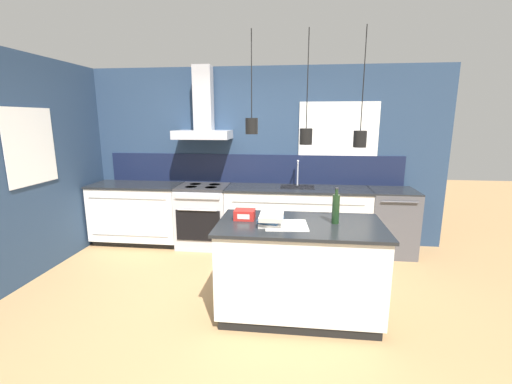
% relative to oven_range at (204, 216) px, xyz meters
% --- Properties ---
extents(ground_plane, '(16.00, 16.00, 0.00)m').
position_rel_oven_range_xyz_m(ground_plane, '(0.68, -1.69, -0.46)').
color(ground_plane, '#A87F51').
rests_on(ground_plane, ground).
extents(wall_back, '(5.60, 2.18, 2.60)m').
position_rel_oven_range_xyz_m(wall_back, '(0.65, 0.31, 0.90)').
color(wall_back, navy).
rests_on(wall_back, ground_plane).
extents(wall_left, '(0.08, 3.80, 2.60)m').
position_rel_oven_range_xyz_m(wall_left, '(-1.74, -0.99, 0.85)').
color(wall_left, navy).
rests_on(wall_left, ground_plane).
extents(counter_run_left, '(1.33, 0.64, 0.91)m').
position_rel_oven_range_xyz_m(counter_run_left, '(-1.02, 0.01, 0.01)').
color(counter_run_left, black).
rests_on(counter_run_left, ground_plane).
extents(counter_run_sink, '(2.02, 0.64, 1.28)m').
position_rel_oven_range_xyz_m(counter_run_sink, '(1.37, 0.01, 0.01)').
color(counter_run_sink, black).
rests_on(counter_run_sink, ground_plane).
extents(oven_range, '(0.73, 0.66, 0.91)m').
position_rel_oven_range_xyz_m(oven_range, '(0.00, 0.00, 0.00)').
color(oven_range, '#B5B5BA').
rests_on(oven_range, ground_plane).
extents(dishwasher, '(0.61, 0.65, 0.91)m').
position_rel_oven_range_xyz_m(dishwasher, '(2.68, 0.00, -0.00)').
color(dishwasher, '#4C4C51').
rests_on(dishwasher, ground_plane).
extents(kitchen_island, '(1.54, 0.84, 0.91)m').
position_rel_oven_range_xyz_m(kitchen_island, '(1.39, -1.69, 0.00)').
color(kitchen_island, black).
rests_on(kitchen_island, ground_plane).
extents(bottle_on_island, '(0.07, 0.07, 0.34)m').
position_rel_oven_range_xyz_m(bottle_on_island, '(1.71, -1.64, 0.60)').
color(bottle_on_island, '#193319').
rests_on(bottle_on_island, kitchen_island).
extents(book_stack, '(0.25, 0.34, 0.10)m').
position_rel_oven_range_xyz_m(book_stack, '(1.12, -1.75, 0.51)').
color(book_stack, silver).
rests_on(book_stack, kitchen_island).
extents(red_supply_box, '(0.19, 0.16, 0.09)m').
position_rel_oven_range_xyz_m(red_supply_box, '(0.86, -1.61, 0.50)').
color(red_supply_box, red).
rests_on(red_supply_box, kitchen_island).
extents(paper_pile, '(0.41, 0.38, 0.01)m').
position_rel_oven_range_xyz_m(paper_pile, '(1.27, -1.76, 0.46)').
color(paper_pile, silver).
rests_on(paper_pile, kitchen_island).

